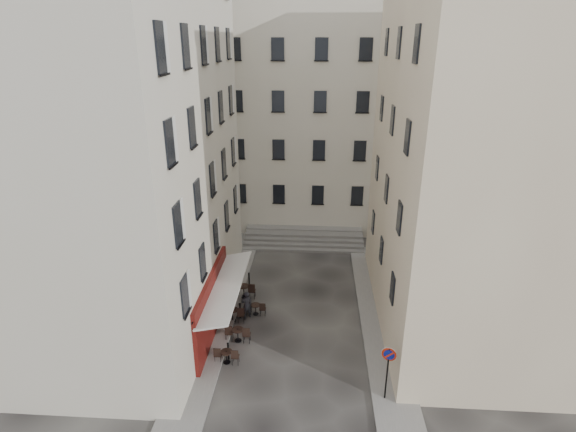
# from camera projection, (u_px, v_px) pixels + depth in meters

# --- Properties ---
(ground) EXTENTS (90.00, 90.00, 0.00)m
(ground) POSITION_uv_depth(u_px,v_px,m) (296.00, 349.00, 22.82)
(ground) COLOR black
(ground) RESTS_ON ground
(sidewalk_left) EXTENTS (2.00, 22.00, 0.12)m
(sidewalk_left) POSITION_uv_depth(u_px,v_px,m) (224.00, 302.00, 26.78)
(sidewalk_left) COLOR slate
(sidewalk_left) RESTS_ON ground
(sidewalk_right) EXTENTS (2.00, 18.00, 0.12)m
(sidewalk_right) POSITION_uv_depth(u_px,v_px,m) (378.00, 317.00, 25.31)
(sidewalk_right) COLOR slate
(sidewalk_right) RESTS_ON ground
(building_left) EXTENTS (12.20, 16.20, 20.60)m
(building_left) POSITION_uv_depth(u_px,v_px,m) (90.00, 133.00, 22.43)
(building_left) COLOR beige
(building_left) RESTS_ON ground
(building_right) EXTENTS (12.20, 14.20, 18.60)m
(building_right) POSITION_uv_depth(u_px,v_px,m) (514.00, 156.00, 21.99)
(building_right) COLOR #BFAB8E
(building_right) RESTS_ON ground
(building_back) EXTENTS (18.20, 10.20, 18.60)m
(building_back) POSITION_uv_depth(u_px,v_px,m) (295.00, 108.00, 37.06)
(building_back) COLOR beige
(building_back) RESTS_ON ground
(cafe_storefront) EXTENTS (1.74, 7.30, 3.50)m
(cafe_storefront) POSITION_uv_depth(u_px,v_px,m) (214.00, 303.00, 23.31)
(cafe_storefront) COLOR #480E0A
(cafe_storefront) RESTS_ON ground
(stone_steps) EXTENTS (9.00, 3.15, 0.80)m
(stone_steps) POSITION_uv_depth(u_px,v_px,m) (304.00, 239.00, 34.33)
(stone_steps) COLOR #5C5A57
(stone_steps) RESTS_ON ground
(bollard_near) EXTENTS (0.12, 0.12, 0.98)m
(bollard_near) POSITION_uv_depth(u_px,v_px,m) (228.00, 350.00, 21.89)
(bollard_near) COLOR black
(bollard_near) RESTS_ON ground
(bollard_mid) EXTENTS (0.12, 0.12, 0.98)m
(bollard_mid) POSITION_uv_depth(u_px,v_px,m) (240.00, 310.00, 25.14)
(bollard_mid) COLOR black
(bollard_mid) RESTS_ON ground
(bollard_far) EXTENTS (0.12, 0.12, 0.98)m
(bollard_far) POSITION_uv_depth(u_px,v_px,m) (249.00, 279.00, 28.38)
(bollard_far) COLOR black
(bollard_far) RESTS_ON ground
(no_parking_sign) EXTENTS (0.60, 0.22, 2.75)m
(no_parking_sign) POSITION_uv_depth(u_px,v_px,m) (388.00, 364.00, 18.87)
(no_parking_sign) COLOR black
(no_parking_sign) RESTS_ON ground
(bistro_table_a) EXTENTS (1.22, 0.57, 0.86)m
(bistro_table_a) POSITION_uv_depth(u_px,v_px,m) (227.00, 355.00, 21.67)
(bistro_table_a) COLOR black
(bistro_table_a) RESTS_ON ground
(bistro_table_b) EXTENTS (1.32, 0.62, 0.93)m
(bistro_table_b) POSITION_uv_depth(u_px,v_px,m) (238.00, 333.00, 23.23)
(bistro_table_b) COLOR black
(bistro_table_b) RESTS_ON ground
(bistro_table_c) EXTENTS (1.36, 0.64, 0.96)m
(bistro_table_c) POSITION_uv_depth(u_px,v_px,m) (233.00, 314.00, 24.87)
(bistro_table_c) COLOR black
(bistro_table_c) RESTS_ON ground
(bistro_table_d) EXTENTS (1.17, 0.55, 0.82)m
(bistro_table_d) POSITION_uv_depth(u_px,v_px,m) (256.00, 308.00, 25.50)
(bistro_table_d) COLOR black
(bistro_table_d) RESTS_ON ground
(bistro_table_e) EXTENTS (1.43, 0.67, 1.01)m
(bistro_table_e) POSITION_uv_depth(u_px,v_px,m) (244.00, 290.00, 27.16)
(bistro_table_e) COLOR black
(bistro_table_e) RESTS_ON ground
(pedestrian) EXTENTS (0.72, 0.64, 1.66)m
(pedestrian) POSITION_uv_depth(u_px,v_px,m) (247.00, 305.00, 25.07)
(pedestrian) COLOR black
(pedestrian) RESTS_ON ground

